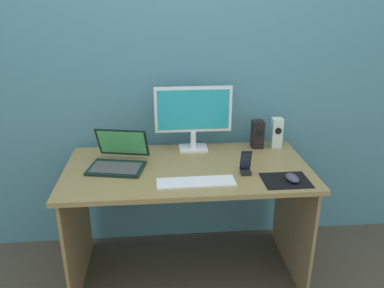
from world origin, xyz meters
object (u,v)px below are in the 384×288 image
object	(u,v)px
keyboard_external	(196,182)
mouse	(292,178)
speaker_right	(277,133)
phone_in_dock	(246,166)
monitor	(193,114)
speaker_near_monitor	(257,134)
laptop	(118,159)

from	to	relation	value
keyboard_external	mouse	xyz separation A→B (m)	(0.51, -0.03, 0.02)
speaker_right	phone_in_dock	xyz separation A→B (m)	(-0.28, -0.38, -0.05)
speaker_right	monitor	bearing A→B (deg)	179.73
mouse	phone_in_dock	world-z (taller)	phone_in_dock
monitor	phone_in_dock	bearing A→B (deg)	-56.32
monitor	keyboard_external	world-z (taller)	monitor
speaker_near_monitor	laptop	xyz separation A→B (m)	(-0.87, -0.22, -0.05)
keyboard_external	phone_in_dock	bearing A→B (deg)	16.75
speaker_near_monitor	phone_in_dock	distance (m)	0.42
laptop	phone_in_dock	world-z (taller)	laptop
monitor	phone_in_dock	world-z (taller)	monitor
speaker_near_monitor	laptop	distance (m)	0.90
laptop	keyboard_external	world-z (taller)	laptop
keyboard_external	speaker_near_monitor	bearing A→B (deg)	45.75
speaker_right	mouse	bearing A→B (deg)	-96.63
laptop	phone_in_dock	size ratio (longest dim) A/B	2.61
speaker_right	phone_in_dock	size ratio (longest dim) A/B	1.40
monitor	laptop	size ratio (longest dim) A/B	1.34
speaker_near_monitor	keyboard_external	size ratio (longest dim) A/B	0.43
speaker_right	keyboard_external	bearing A→B (deg)	-140.28
laptop	phone_in_dock	distance (m)	0.73
phone_in_dock	speaker_near_monitor	bearing A→B (deg)	67.31
keyboard_external	mouse	distance (m)	0.51
monitor	phone_in_dock	xyz separation A→B (m)	(0.26, -0.38, -0.19)
laptop	mouse	world-z (taller)	laptop
keyboard_external	phone_in_dock	distance (m)	0.30
monitor	speaker_near_monitor	size ratio (longest dim) A/B	2.70
speaker_right	speaker_near_monitor	xyz separation A→B (m)	(-0.13, -0.00, -0.01)
mouse	monitor	bearing A→B (deg)	122.85
keyboard_external	mouse	bearing A→B (deg)	-3.92
speaker_right	laptop	xyz separation A→B (m)	(-1.00, -0.22, -0.05)
monitor	speaker_near_monitor	world-z (taller)	monitor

